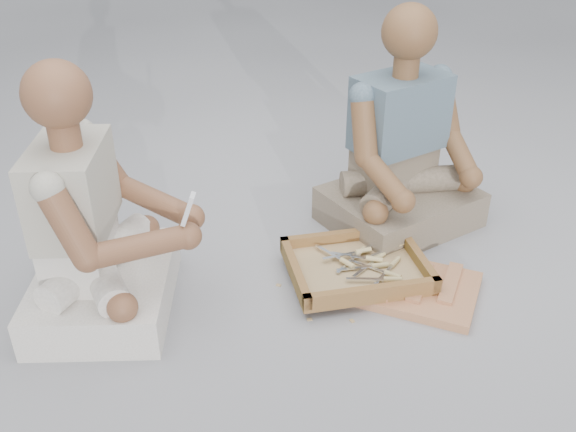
# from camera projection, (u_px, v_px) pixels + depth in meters

# --- Properties ---
(ground) EXTENTS (60.00, 60.00, 0.00)m
(ground) POSITION_uv_depth(u_px,v_px,m) (315.00, 313.00, 2.49)
(ground) COLOR #9E9FA4
(ground) RESTS_ON ground
(carved_panel) EXTENTS (0.66, 0.53, 0.04)m
(carved_panel) POSITION_uv_depth(u_px,v_px,m) (405.00, 286.00, 2.62)
(carved_panel) COLOR #975C3A
(carved_panel) RESTS_ON ground
(tool_tray) EXTENTS (0.66, 0.59, 0.07)m
(tool_tray) POSITION_uv_depth(u_px,v_px,m) (357.00, 267.00, 2.66)
(tool_tray) COLOR brown
(tool_tray) RESTS_ON carved_panel
(chisel_0) EXTENTS (0.22, 0.03, 0.02)m
(chisel_0) POSITION_uv_depth(u_px,v_px,m) (387.00, 279.00, 2.55)
(chisel_0) COLOR silver
(chisel_0) RESTS_ON tool_tray
(chisel_1) EXTENTS (0.13, 0.20, 0.02)m
(chisel_1) POSITION_uv_depth(u_px,v_px,m) (357.00, 255.00, 2.72)
(chisel_1) COLOR silver
(chisel_1) RESTS_ON tool_tray
(chisel_2) EXTENTS (0.14, 0.19, 0.02)m
(chisel_2) POSITION_uv_depth(u_px,v_px,m) (376.00, 259.00, 2.69)
(chisel_2) COLOR silver
(chisel_2) RESTS_ON tool_tray
(chisel_3) EXTENTS (0.17, 0.16, 0.02)m
(chisel_3) POSITION_uv_depth(u_px,v_px,m) (343.00, 261.00, 2.66)
(chisel_3) COLOR silver
(chisel_3) RESTS_ON tool_tray
(chisel_4) EXTENTS (0.22, 0.06, 0.02)m
(chisel_4) POSITION_uv_depth(u_px,v_px,m) (369.00, 258.00, 2.67)
(chisel_4) COLOR silver
(chisel_4) RESTS_ON tool_tray
(chisel_5) EXTENTS (0.21, 0.10, 0.02)m
(chisel_5) POSITION_uv_depth(u_px,v_px,m) (359.00, 252.00, 2.71)
(chisel_5) COLOR silver
(chisel_5) RESTS_ON tool_tray
(chisel_6) EXTENTS (0.20, 0.12, 0.02)m
(chisel_6) POSITION_uv_depth(u_px,v_px,m) (388.00, 273.00, 2.60)
(chisel_6) COLOR silver
(chisel_6) RESTS_ON tool_tray
(chisel_7) EXTENTS (0.12, 0.20, 0.02)m
(chisel_7) POSITION_uv_depth(u_px,v_px,m) (393.00, 265.00, 2.65)
(chisel_7) COLOR silver
(chisel_7) RESTS_ON tool_tray
(chisel_8) EXTENTS (0.18, 0.15, 0.02)m
(chisel_8) POSITION_uv_depth(u_px,v_px,m) (400.00, 244.00, 2.77)
(chisel_8) COLOR silver
(chisel_8) RESTS_ON tool_tray
(chisel_9) EXTENTS (0.15, 0.18, 0.02)m
(chisel_9) POSITION_uv_depth(u_px,v_px,m) (375.00, 242.00, 2.78)
(chisel_9) COLOR silver
(chisel_9) RESTS_ON tool_tray
(chisel_10) EXTENTS (0.22, 0.07, 0.02)m
(chisel_10) POSITION_uv_depth(u_px,v_px,m) (375.00, 266.00, 2.64)
(chisel_10) COLOR silver
(chisel_10) RESTS_ON tool_tray
(wood_chip_0) EXTENTS (0.02, 0.02, 0.00)m
(wood_chip_0) POSITION_uv_depth(u_px,v_px,m) (341.00, 303.00, 2.55)
(wood_chip_0) COLOR tan
(wood_chip_0) RESTS_ON ground
(wood_chip_1) EXTENTS (0.02, 0.02, 0.00)m
(wood_chip_1) POSITION_uv_depth(u_px,v_px,m) (310.00, 319.00, 2.46)
(wood_chip_1) COLOR tan
(wood_chip_1) RESTS_ON ground
(wood_chip_2) EXTENTS (0.02, 0.02, 0.00)m
(wood_chip_2) POSITION_uv_depth(u_px,v_px,m) (279.00, 285.00, 2.65)
(wood_chip_2) COLOR tan
(wood_chip_2) RESTS_ON ground
(wood_chip_3) EXTENTS (0.02, 0.02, 0.00)m
(wood_chip_3) POSITION_uv_depth(u_px,v_px,m) (317.00, 265.00, 2.77)
(wood_chip_3) COLOR tan
(wood_chip_3) RESTS_ON ground
(wood_chip_4) EXTENTS (0.02, 0.02, 0.00)m
(wood_chip_4) POSITION_uv_depth(u_px,v_px,m) (314.00, 298.00, 2.57)
(wood_chip_4) COLOR tan
(wood_chip_4) RESTS_ON ground
(wood_chip_5) EXTENTS (0.02, 0.02, 0.00)m
(wood_chip_5) POSITION_uv_depth(u_px,v_px,m) (317.00, 304.00, 2.54)
(wood_chip_5) COLOR tan
(wood_chip_5) RESTS_ON ground
(wood_chip_6) EXTENTS (0.02, 0.02, 0.00)m
(wood_chip_6) POSITION_uv_depth(u_px,v_px,m) (340.00, 284.00, 2.66)
(wood_chip_6) COLOR tan
(wood_chip_6) RESTS_ON ground
(wood_chip_7) EXTENTS (0.02, 0.02, 0.00)m
(wood_chip_7) POSITION_uv_depth(u_px,v_px,m) (334.00, 237.00, 2.97)
(wood_chip_7) COLOR tan
(wood_chip_7) RESTS_ON ground
(wood_chip_8) EXTENTS (0.02, 0.02, 0.00)m
(wood_chip_8) POSITION_uv_depth(u_px,v_px,m) (352.00, 321.00, 2.45)
(wood_chip_8) COLOR tan
(wood_chip_8) RESTS_ON ground
(wood_chip_9) EXTENTS (0.02, 0.02, 0.00)m
(wood_chip_9) POSITION_uv_depth(u_px,v_px,m) (364.00, 267.00, 2.76)
(wood_chip_9) COLOR tan
(wood_chip_9) RESTS_ON ground
(wood_chip_10) EXTENTS (0.02, 0.02, 0.00)m
(wood_chip_10) POSITION_uv_depth(u_px,v_px,m) (385.00, 260.00, 2.81)
(wood_chip_10) COLOR tan
(wood_chip_10) RESTS_ON ground
(wood_chip_11) EXTENTS (0.02, 0.02, 0.00)m
(wood_chip_11) POSITION_uv_depth(u_px,v_px,m) (303.00, 307.00, 2.52)
(wood_chip_11) COLOR tan
(wood_chip_11) RESTS_ON ground
(wood_chip_12) EXTENTS (0.02, 0.02, 0.00)m
(wood_chip_12) POSITION_uv_depth(u_px,v_px,m) (314.00, 260.00, 2.80)
(wood_chip_12) COLOR tan
(wood_chip_12) RESTS_ON ground
(wood_chip_13) EXTENTS (0.02, 0.02, 0.00)m
(wood_chip_13) POSITION_uv_depth(u_px,v_px,m) (388.00, 243.00, 2.93)
(wood_chip_13) COLOR tan
(wood_chip_13) RESTS_ON ground
(craftsman) EXTENTS (0.69, 0.68, 0.99)m
(craftsman) POSITION_uv_depth(u_px,v_px,m) (94.00, 233.00, 2.36)
(craftsman) COLOR silver
(craftsman) RESTS_ON ground
(companion) EXTENTS (0.83, 0.81, 1.02)m
(companion) POSITION_uv_depth(u_px,v_px,m) (402.00, 157.00, 2.93)
(companion) COLOR #816F5D
(companion) RESTS_ON ground
(mobile_phone) EXTENTS (0.06, 0.05, 0.12)m
(mobile_phone) POSITION_uv_depth(u_px,v_px,m) (188.00, 209.00, 2.25)
(mobile_phone) COLOR silver
(mobile_phone) RESTS_ON craftsman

